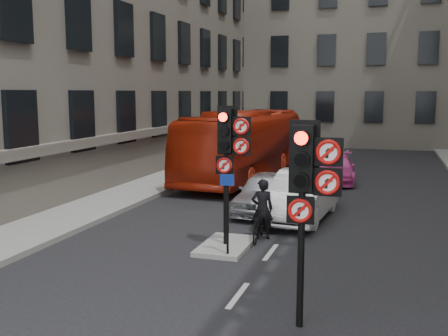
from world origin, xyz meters
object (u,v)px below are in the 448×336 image
Objects in this scene: car_pink at (335,168)px; info_sign at (227,203)px; signal_near at (308,180)px; motorcyclist at (262,209)px; signal_far at (229,145)px; motorcycle at (259,222)px; car_silver at (265,192)px; car_white at (302,195)px; bus_red at (245,144)px.

car_pink is 12.20m from info_sign.
motorcyclist is (-1.99, 5.15, -1.74)m from signal_near.
signal_far reaches higher than info_sign.
motorcyclist is 0.85× the size of info_sign.
info_sign is at bearing -104.18° from motorcycle.
motorcyclist is (0.06, 0.15, 0.34)m from motorcycle.
motorcyclist is at bearing -77.80° from car_silver.
car_white is (1.34, -0.57, 0.09)m from car_silver.
car_pink is at bearing -119.00° from motorcyclist.
signal_far is 0.31× the size of bus_red.
info_sign is at bearing -86.49° from car_silver.
bus_red is 10.69m from motorcycle.
info_sign reaches higher than car_pink.
car_silver is at bearing 84.43° from info_sign.
motorcyclist is (3.24, -10.00, -0.75)m from bus_red.
signal_far is 2.14× the size of motorcycle.
signal_near is 0.86× the size of car_pink.
info_sign is (-1.05, -4.65, 0.63)m from car_white.
motorcyclist reaches higher than car_pink.
car_silver is at bearing 90.96° from signal_far.
motorcyclist is at bearing 111.12° from signal_near.
signal_near is at bearing -56.98° from signal_far.
bus_red reaches higher than car_pink.
car_pink is at bearing 93.79° from signal_near.
car_white is 0.40× the size of bus_red.
info_sign is (-0.40, -1.96, 0.55)m from motorcyclist.
signal_far is at bearing 123.02° from signal_near.
motorcyclist is (-0.65, -2.69, 0.08)m from car_white.
motorcycle is 0.85× the size of info_sign.
bus_red is at bearing 103.25° from signal_far.
car_white is 8.33m from bus_red.
info_sign is (-0.34, -1.82, 0.89)m from motorcycle.
signal_near is 0.90× the size of car_silver.
signal_far is 2.27m from motorcyclist.
motorcycle is at bearing 61.32° from signal_far.
car_white is 2.93m from motorcycle.
car_pink is 2.48× the size of motorcyclist.
signal_far is at bearing 38.64° from motorcyclist.
signal_far reaches higher than signal_near.
signal_near reaches higher than car_white.
motorcycle is (-2.05, 5.01, -2.08)m from signal_near.
info_sign is (0.21, -0.81, -1.31)m from signal_far.
bus_red is at bearing 109.03° from signal_near.
car_white is 7.45m from car_pink.
car_white is (1.26, 3.84, -1.94)m from signal_far.
signal_near is at bearing -61.93° from info_sign.
car_silver is 5.28m from info_sign.
signal_far is 1.81× the size of info_sign.
car_white is at bearing -127.16° from motorcyclist.
bus_red is 12.30m from info_sign.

